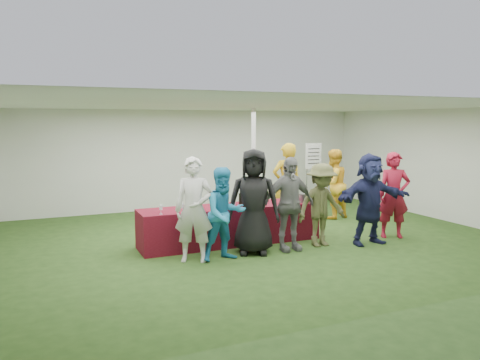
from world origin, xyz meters
name	(u,v)px	position (x,y,z in m)	size (l,w,h in m)	color
ground	(256,239)	(0.00, 0.00, 0.00)	(60.00, 60.00, 0.00)	#284719
tent	(253,167)	(0.50, 1.20, 1.35)	(10.00, 10.00, 10.00)	white
serving_table	(231,225)	(-0.58, -0.06, 0.38)	(3.60, 0.80, 0.75)	maroon
wine_bottles	(254,197)	(-0.02, 0.07, 0.87)	(0.66, 0.13, 0.32)	black
wine_glasses	(217,204)	(-0.97, -0.32, 0.86)	(2.84, 0.15, 0.16)	silver
water_bottle	(234,200)	(-0.48, 0.02, 0.85)	(0.07, 0.07, 0.23)	silver
bar_towel	(301,199)	(1.04, -0.01, 0.77)	(0.25, 0.18, 0.03)	white
dump_bucket	(304,198)	(0.95, -0.28, 0.84)	(0.21, 0.21, 0.18)	slate
wine_list_sign	(313,161)	(2.95, 2.55, 1.32)	(0.50, 0.03, 1.80)	slate
staff_pourer	(287,185)	(1.18, 0.85, 0.96)	(0.70, 0.46, 1.91)	gold
staff_back	(333,184)	(2.65, 1.15, 0.86)	(0.83, 0.65, 1.72)	yellow
customer_0	(194,210)	(-1.61, -0.92, 0.90)	(0.66, 0.43, 1.80)	silver
customer_1	(225,214)	(-1.10, -1.05, 0.81)	(0.79, 0.61, 1.62)	teal
customer_2	(254,202)	(-0.47, -0.88, 0.96)	(0.93, 0.61, 1.91)	black
customer_3	(289,204)	(0.21, -0.95, 0.88)	(1.03, 0.43, 1.75)	slate
customer_4	(321,205)	(0.94, -0.94, 0.80)	(1.03, 0.59, 1.60)	#4B4C29
customer_5	(370,199)	(1.88, -1.19, 0.89)	(1.66, 0.53, 1.79)	#191D42
customer_6	(394,195)	(2.68, -0.96, 0.89)	(0.65, 0.42, 1.77)	maroon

